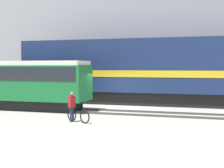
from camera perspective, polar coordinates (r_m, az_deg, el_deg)
ground_plane at (r=21.63m, az=-0.70°, el=-4.67°), size 120.00×120.00×0.00m
track_near at (r=20.17m, az=-1.97°, el=-5.05°), size 60.00×1.51×0.14m
track_far at (r=25.14m, az=1.75°, el=-3.40°), size 60.00×1.51×0.14m
building_backdrop at (r=32.08m, az=4.99°, el=9.07°), size 46.48×6.00×12.48m
freight_locomotive at (r=24.48m, az=7.29°, el=2.45°), size 20.95×3.04×5.67m
streetcar at (r=22.70m, az=-17.02°, el=0.41°), size 10.32×2.54×3.34m
bicycle at (r=16.78m, az=-6.22°, el=-5.77°), size 1.59×0.81×0.77m
person at (r=16.86m, az=-7.36°, el=-3.63°), size 0.35×0.42×1.61m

